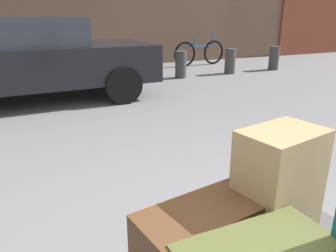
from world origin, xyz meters
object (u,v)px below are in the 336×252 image
Objects in this scene: suitcase_tan_front_right at (278,186)px; bicycle_leaning at (200,53)px; bollard_kerb_near at (181,65)px; bollard_kerb_far at (274,58)px; parked_car at (22,58)px; duffel_bag_brown_center at (202,237)px; bollard_kerb_mid at (230,61)px.

suitcase_tan_front_right is 8.49m from bicycle_leaning.
bollard_kerb_far is (2.90, 0.00, 0.00)m from bollard_kerb_near.
bicycle_leaning is at bearing 132.45° from bollard_kerb_far.
parked_car is at bearing -165.40° from bollard_kerb_near.
bollard_kerb_far is (6.39, 0.91, -0.44)m from parked_car.
suitcase_tan_front_right is 0.34× the size of bicycle_leaning.
bicycle_leaning is 2.15m from bollard_kerb_near.
duffel_bag_brown_center is 0.96× the size of bollard_kerb_near.
parked_car reaches higher than bicycle_leaning.
bollard_kerb_near is at bearing -132.35° from bicycle_leaning.
bollard_kerb_near is (2.93, 5.94, -0.17)m from duffel_bag_brown_center.
suitcase_tan_front_right is at bearing -6.90° from duffel_bag_brown_center.
parked_car is at bearing 91.20° from suitcase_tan_front_right.
duffel_bag_brown_center is at bearing -116.27° from bollard_kerb_near.
parked_car reaches higher than bollard_kerb_near.
bollard_kerb_mid is (4.37, 5.94, -0.17)m from duffel_bag_brown_center.
suitcase_tan_front_right is at bearing -78.71° from parked_car.
bollard_kerb_mid is at bearing 46.41° from suitcase_tan_front_right.
bollard_kerb_near is at bearing 14.60° from parked_car.
bicycle_leaning reaches higher than suitcase_tan_front_right.
parked_car is at bearing -169.53° from bollard_kerb_mid.
bollard_kerb_near is 1.00× the size of bollard_kerb_mid.
bollard_kerb_near is (2.49, 5.93, -0.32)m from suitcase_tan_front_right.
bicycle_leaning reaches higher than bollard_kerb_mid.
duffel_bag_brown_center is at bearing -134.44° from bollard_kerb_far.
duffel_bag_brown_center and bollard_kerb_far have the same top height.
bollard_kerb_far is at bearing 8.11° from parked_car.
duffel_bag_brown_center is at bearing -120.18° from bicycle_leaning.
bicycle_leaning is at bearing 26.81° from parked_car.
bicycle_leaning is at bearing 89.51° from bollard_kerb_mid.
bicycle_leaning reaches higher than bollard_kerb_far.
suitcase_tan_front_right is 0.93× the size of bollard_kerb_near.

